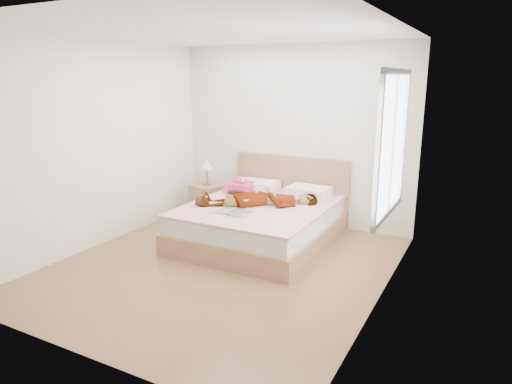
% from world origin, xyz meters
% --- Properties ---
extents(ground, '(4.00, 4.00, 0.00)m').
position_xyz_m(ground, '(0.00, 0.00, 0.00)').
color(ground, '#4D3018').
rests_on(ground, ground).
extents(woman, '(1.61, 1.23, 0.21)m').
position_xyz_m(woman, '(0.00, 0.99, 0.61)').
color(woman, white).
rests_on(woman, bed).
extents(hair, '(0.40, 0.49, 0.07)m').
position_xyz_m(hair, '(-0.57, 1.44, 0.55)').
color(hair, black).
rests_on(hair, bed).
extents(phone, '(0.09, 0.11, 0.05)m').
position_xyz_m(phone, '(-0.50, 1.39, 0.70)').
color(phone, silver).
rests_on(phone, bed).
extents(room_shell, '(4.00, 4.00, 4.00)m').
position_xyz_m(room_shell, '(1.77, 0.30, 1.50)').
color(room_shell, white).
rests_on(room_shell, ground).
extents(bed, '(1.80, 2.08, 1.00)m').
position_xyz_m(bed, '(0.00, 1.04, 0.28)').
color(bed, '#875F3E').
rests_on(bed, ground).
extents(towel, '(0.48, 0.42, 0.21)m').
position_xyz_m(towel, '(-0.58, 1.44, 0.60)').
color(towel, '#D23961').
rests_on(towel, bed).
extents(magazine, '(0.47, 0.33, 0.03)m').
position_xyz_m(magazine, '(-0.12, 0.46, 0.52)').
color(magazine, white).
rests_on(magazine, bed).
extents(coffee_mug, '(0.14, 0.11, 0.10)m').
position_xyz_m(coffee_mug, '(-0.10, 0.77, 0.56)').
color(coffee_mug, white).
rests_on(coffee_mug, bed).
extents(plush_toy, '(0.18, 0.24, 0.12)m').
position_xyz_m(plush_toy, '(-0.64, 0.55, 0.57)').
color(plush_toy, black).
rests_on(plush_toy, bed).
extents(nightstand, '(0.50, 0.47, 0.93)m').
position_xyz_m(nightstand, '(-1.20, 1.51, 0.31)').
color(nightstand, olive).
rests_on(nightstand, ground).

